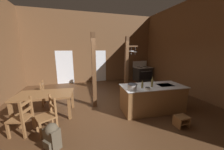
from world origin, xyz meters
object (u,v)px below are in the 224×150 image
(dining_table, at_px, (45,96))
(mixing_bowl_on_counter, at_px, (148,88))
(ladderback_chair_near_window, at_px, (47,94))
(ladderback_chair_at_table_end, at_px, (48,115))
(bottle_tall_on_counter, at_px, (142,85))
(backpack, at_px, (52,136))
(kitchen_island, at_px, (152,98))
(stove_range, at_px, (142,74))
(step_stool, at_px, (181,120))
(stockpot_on_counter, at_px, (132,87))
(ladderback_chair_by_post, at_px, (22,117))
(bottle_short_on_counter, at_px, (152,83))

(dining_table, relative_size, mixing_bowl_on_counter, 9.65)
(ladderback_chair_near_window, height_order, ladderback_chair_at_table_end, same)
(mixing_bowl_on_counter, relative_size, bottle_tall_on_counter, 0.74)
(mixing_bowl_on_counter, bearing_deg, backpack, -167.23)
(mixing_bowl_on_counter, bearing_deg, kitchen_island, 36.80)
(stove_range, xyz_separation_m, ladderback_chair_near_window, (-5.51, -2.40, -0.03))
(kitchen_island, relative_size, backpack, 3.72)
(step_stool, height_order, mixing_bowl_on_counter, mixing_bowl_on_counter)
(stove_range, xyz_separation_m, stockpot_on_counter, (-2.74, -4.12, 0.52))
(dining_table, height_order, ladderback_chair_by_post, ladderback_chair_by_post)
(step_stool, distance_m, ladderback_chair_near_window, 4.68)
(dining_table, bearing_deg, ladderback_chair_by_post, -112.19)
(ladderback_chair_at_table_end, distance_m, backpack, 0.71)
(backpack, relative_size, bottle_short_on_counter, 1.71)
(ladderback_chair_at_table_end, xyz_separation_m, bottle_short_on_counter, (3.15, 0.13, 0.59))
(mixing_bowl_on_counter, bearing_deg, stove_range, 61.72)
(kitchen_island, xyz_separation_m, stockpot_on_counter, (-0.88, -0.22, 0.55))
(ladderback_chair_near_window, relative_size, bottle_short_on_counter, 2.73)
(stove_range, height_order, ladderback_chair_at_table_end, stove_range)
(kitchen_island, relative_size, stove_range, 1.68)
(kitchen_island, xyz_separation_m, bottle_short_on_counter, (-0.12, -0.12, 0.59))
(bottle_short_on_counter, bearing_deg, ladderback_chair_near_window, 155.35)
(ladderback_chair_at_table_end, relative_size, backpack, 1.59)
(ladderback_chair_at_table_end, bearing_deg, step_stool, -12.83)
(step_stool, height_order, ladderback_chair_at_table_end, ladderback_chair_at_table_end)
(ladderback_chair_at_table_end, relative_size, mixing_bowl_on_counter, 5.17)
(backpack, bearing_deg, ladderback_chair_by_post, 137.30)
(ladderback_chair_at_table_end, bearing_deg, backpack, -73.75)
(kitchen_island, relative_size, ladderback_chair_at_table_end, 2.33)
(ladderback_chair_near_window, bearing_deg, stockpot_on_counter, -31.87)
(kitchen_island, distance_m, stove_range, 4.32)
(stockpot_on_counter, relative_size, bottle_short_on_counter, 1.03)
(step_stool, distance_m, bottle_short_on_counter, 1.33)
(backpack, xyz_separation_m, bottle_tall_on_counter, (2.59, 0.80, 0.69))
(ladderback_chair_by_post, bearing_deg, dining_table, 67.81)
(dining_table, bearing_deg, kitchen_island, -10.87)
(ladderback_chair_by_post, distance_m, backpack, 1.09)
(ladderback_chair_at_table_end, bearing_deg, bottle_tall_on_counter, 2.75)
(stove_range, xyz_separation_m, bottle_short_on_counter, (-1.98, -4.02, 0.56))
(stove_range, height_order, bottle_tall_on_counter, stove_range)
(backpack, bearing_deg, bottle_tall_on_counter, 17.11)
(stove_range, relative_size, backpack, 2.21)
(dining_table, relative_size, ladderback_chair_near_window, 1.87)
(ladderback_chair_by_post, distance_m, bottle_short_on_counter, 3.80)
(step_stool, relative_size, ladderback_chair_by_post, 0.38)
(dining_table, height_order, backpack, dining_table)
(dining_table, height_order, mixing_bowl_on_counter, mixing_bowl_on_counter)
(ladderback_chair_by_post, distance_m, bottle_tall_on_counter, 3.44)
(stove_range, height_order, backpack, stove_range)
(bottle_short_on_counter, bearing_deg, kitchen_island, 43.40)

